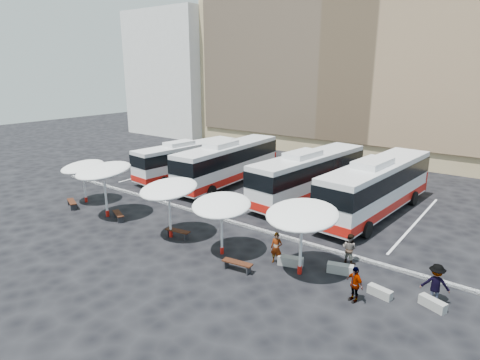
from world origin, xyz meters
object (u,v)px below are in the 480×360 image
Objects in this scene: sunshade_4 at (302,215)px; conc_bench_0 at (290,261)px; wood_bench_3 at (237,264)px; wood_bench_1 at (118,215)px; sunshade_2 at (169,189)px; passenger_0 at (277,248)px; passenger_2 at (354,284)px; conc_bench_1 at (340,269)px; sunshade_1 at (103,171)px; sunshade_0 at (83,167)px; bus_3 at (377,185)px; wood_bench_0 at (72,203)px; passenger_3 at (435,284)px; bus_1 at (228,161)px; bus_2 at (309,174)px; bus_0 at (188,158)px; sunshade_3 at (221,205)px; conc_bench_3 at (433,304)px; passenger_1 at (349,249)px; conc_bench_2 at (380,292)px; wood_bench_2 at (178,232)px.

conc_bench_0 is at bearing 149.75° from sunshade_4.
wood_bench_1 is at bearing 176.02° from wood_bench_3.
passenger_0 is (6.93, 1.03, -2.22)m from sunshade_2.
passenger_0 reaches higher than wood_bench_3.
conc_bench_1 is at bearing 153.21° from passenger_2.
sunshade_1 is 17.84m from passenger_2.
bus_3 is at bearing 30.18° from sunshade_0.
sunshade_1 is 1.26× the size of sunshade_4.
wood_bench_0 is 0.92× the size of passenger_3.
sunshade_4 reaches higher than conc_bench_0.
bus_2 reaches higher than bus_1.
bus_2 is at bearing -55.80° from passenger_3.
bus_0 is 4.60m from bus_1.
sunshade_0 is 2.25× the size of passenger_2.
passenger_3 is at bearing -5.82° from passenger_0.
sunshade_3 is 2.25× the size of passenger_3.
sunshade_1 is 3.67× the size of conc_bench_1.
sunshade_3 is at bearing 1.57° from sunshade_2.
sunshade_1 reaches higher than wood_bench_1.
wood_bench_3 is (14.93, -11.74, -1.40)m from bus_0.
sunshade_0 is 17.93m from conc_bench_0.
bus_2 reaches higher than conc_bench_3.
passenger_1 is at bearing 45.50° from wood_bench_3.
conc_bench_2 is (17.35, 1.29, -0.16)m from wood_bench_1.
conc_bench_1 is at bearing 102.36° from passenger_1.
sunshade_2 is at bearing -168.76° from conc_bench_1.
conc_bench_2 is (2.31, -0.90, -0.03)m from conc_bench_1.
bus_3 is 3.26× the size of sunshade_2.
sunshade_0 is 17.09m from passenger_0.
sunshade_1 is 2.86× the size of passenger_2.
conc_bench_0 is (-0.81, 0.47, -2.91)m from sunshade_4.
passenger_1 is at bearing 142.05° from passenger_2.
sunshade_1 is (-14.64, -11.69, 1.16)m from bus_3.
sunshade_4 reaches higher than conc_bench_3.
sunshade_2 is 11.81m from passenger_2.
sunshade_3 is at bearing -2.12° from sunshade_0.
bus_3 reaches higher than wood_bench_2.
bus_1 reaches higher than passenger_0.
conc_bench_3 is (23.62, -9.27, -1.56)m from bus_0.
passenger_3 is (4.34, 0.00, 0.68)m from conc_bench_1.
sunshade_4 is at bearing 4.60° from wood_bench_0.
passenger_3 reaches higher than passenger_0.
sunshade_1 is 4.29× the size of conc_bench_2.
passenger_0 is (1.10, 1.96, 0.47)m from wood_bench_3.
conc_bench_1 is 1.44m from passenger_1.
bus_3 reaches higher than wood_bench_1.
wood_bench_3 reaches higher than conc_bench_2.
sunshade_1 is 14.61m from sunshade_4.
wood_bench_1 is at bearing 172.60° from passenger_0.
sunshade_1 reaches higher than conc_bench_0.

